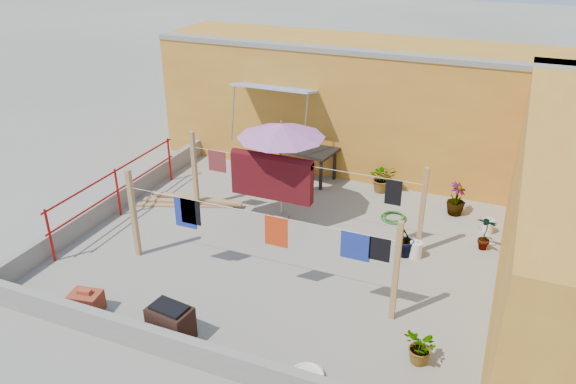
# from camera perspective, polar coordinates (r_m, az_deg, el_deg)

# --- Properties ---
(ground) EXTENTS (80.00, 80.00, 0.00)m
(ground) POSITION_cam_1_polar(r_m,az_deg,el_deg) (11.30, -0.34, -5.45)
(ground) COLOR #9E998E
(ground) RESTS_ON ground
(wall_back) EXTENTS (11.00, 3.27, 3.21)m
(wall_back) POSITION_cam_1_polar(r_m,az_deg,el_deg) (14.59, 8.78, 8.63)
(wall_back) COLOR #C6892B
(wall_back) RESTS_ON ground
(parapet_front) EXTENTS (8.30, 0.16, 0.44)m
(parapet_front) POSITION_cam_1_polar(r_m,az_deg,el_deg) (8.63, -10.02, -15.64)
(parapet_front) COLOR gray
(parapet_front) RESTS_ON ground
(parapet_left) EXTENTS (0.16, 7.30, 0.44)m
(parapet_left) POSITION_cam_1_polar(r_m,az_deg,el_deg) (13.13, -16.96, -0.81)
(parapet_left) COLOR gray
(parapet_left) RESTS_ON ground
(red_railing) EXTENTS (0.05, 4.20, 1.10)m
(red_railing) POSITION_cam_1_polar(r_m,az_deg,el_deg) (12.65, -16.99, 0.65)
(red_railing) COLOR #A11110
(red_railing) RESTS_ON ground
(clothesline_rig) EXTENTS (5.09, 2.35, 1.80)m
(clothesline_rig) POSITION_cam_1_polar(r_m,az_deg,el_deg) (11.42, -1.56, 0.82)
(clothesline_rig) COLOR tan
(clothesline_rig) RESTS_ON ground
(patio_umbrella) EXTENTS (1.99, 1.99, 2.21)m
(patio_umbrella) POSITION_cam_1_polar(r_m,az_deg,el_deg) (11.54, -0.70, 6.21)
(patio_umbrella) COLOR gray
(patio_umbrella) RESTS_ON ground
(outdoor_table) EXTENTS (1.90, 1.16, 0.84)m
(outdoor_table) POSITION_cam_1_polar(r_m,az_deg,el_deg) (13.92, 1.26, 4.33)
(outdoor_table) COLOR black
(outdoor_table) RESTS_ON ground
(brick_stack) EXTENTS (0.56, 0.45, 0.44)m
(brick_stack) POSITION_cam_1_polar(r_m,az_deg,el_deg) (10.03, -19.81, -10.49)
(brick_stack) COLOR #A33D25
(brick_stack) RESTS_ON ground
(lumber_pile) EXTENTS (2.32, 0.95, 0.14)m
(lumber_pile) POSITION_cam_1_polar(r_m,az_deg,el_deg) (13.02, -9.86, -0.98)
(lumber_pile) COLOR tan
(lumber_pile) RESTS_ON ground
(brazier) EXTENTS (0.71, 0.52, 0.60)m
(brazier) POSITION_cam_1_polar(r_m,az_deg,el_deg) (9.07, -11.83, -12.83)
(brazier) COLOR black
(brazier) RESTS_ON ground
(white_basin) EXTENTS (0.50, 0.50, 0.09)m
(white_basin) POSITION_cam_1_polar(r_m,az_deg,el_deg) (8.41, 1.94, -18.14)
(white_basin) COLOR silver
(white_basin) RESTS_ON ground
(water_jug_a) EXTENTS (0.24, 0.24, 0.38)m
(water_jug_a) POSITION_cam_1_polar(r_m,az_deg,el_deg) (11.12, 12.85, -5.74)
(water_jug_a) COLOR silver
(water_jug_a) RESTS_ON ground
(water_jug_b) EXTENTS (0.22, 0.22, 0.35)m
(water_jug_b) POSITION_cam_1_polar(r_m,az_deg,el_deg) (12.38, 19.66, -3.29)
(water_jug_b) COLOR silver
(water_jug_b) RESTS_ON ground
(green_hose) EXTENTS (0.57, 0.57, 0.08)m
(green_hose) POSITION_cam_1_polar(r_m,az_deg,el_deg) (12.45, 10.68, -2.54)
(green_hose) COLOR #196E18
(green_hose) RESTS_ON ground
(plant_back_a) EXTENTS (0.78, 0.73, 0.71)m
(plant_back_a) POSITION_cam_1_polar(r_m,az_deg,el_deg) (13.53, 9.61, 1.45)
(plant_back_a) COLOR #1B601D
(plant_back_a) RESTS_ON ground
(plant_back_b) EXTENTS (0.53, 0.53, 0.73)m
(plant_back_b) POSITION_cam_1_polar(r_m,az_deg,el_deg) (12.82, 16.74, -0.71)
(plant_back_b) COLOR #1B601D
(plant_back_b) RESTS_ON ground
(plant_right_a) EXTENTS (0.45, 0.35, 0.75)m
(plant_right_a) POSITION_cam_1_polar(r_m,az_deg,el_deg) (11.65, 19.45, -3.90)
(plant_right_a) COLOR #1B601D
(plant_right_a) RESTS_ON ground
(plant_right_b) EXTENTS (0.51, 0.54, 0.77)m
(plant_right_b) POSITION_cam_1_polar(r_m,az_deg,el_deg) (10.99, 11.71, -4.70)
(plant_right_b) COLOR #1B601D
(plant_right_b) RESTS_ON ground
(plant_right_c) EXTENTS (0.66, 0.68, 0.57)m
(plant_right_c) POSITION_cam_1_polar(r_m,az_deg,el_deg) (8.68, 13.41, -15.14)
(plant_right_c) COLOR #1B601D
(plant_right_c) RESTS_ON ground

